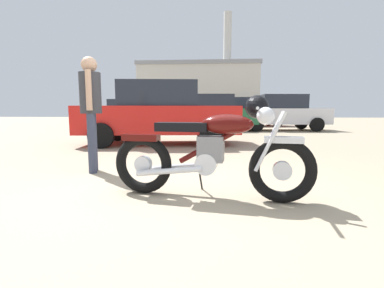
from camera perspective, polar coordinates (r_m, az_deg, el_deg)
name	(u,v)px	position (r m, az deg, el deg)	size (l,w,h in m)	color
ground_plane	(179,193)	(3.00, -2.85, -10.34)	(80.00, 80.00, 0.00)	gray
vintage_motorcycle	(214,150)	(2.76, 4.78, -1.36)	(2.08, 0.73, 1.07)	black
bystander	(91,102)	(4.18, -20.68, 8.26)	(0.30, 0.44, 1.66)	#383D51
dark_sedan_left	(159,113)	(7.46, -6.91, 6.44)	(4.40, 2.36, 1.67)	black
red_hatchback_near	(281,113)	(13.56, 18.31, 6.32)	(4.36, 2.26, 1.67)	black
silver_sedan_mid	(127,112)	(18.07, -13.65, 6.52)	(4.24, 1.99, 1.67)	black
blue_hatchback_right	(210,113)	(12.77, 3.93, 6.63)	(4.37, 2.29, 1.67)	black
white_estate_far	(251,111)	(17.13, 12.40, 6.90)	(4.90, 2.46, 1.74)	black
industrial_building	(199,91)	(39.11, 1.52, 11.10)	(16.33, 8.99, 14.47)	beige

